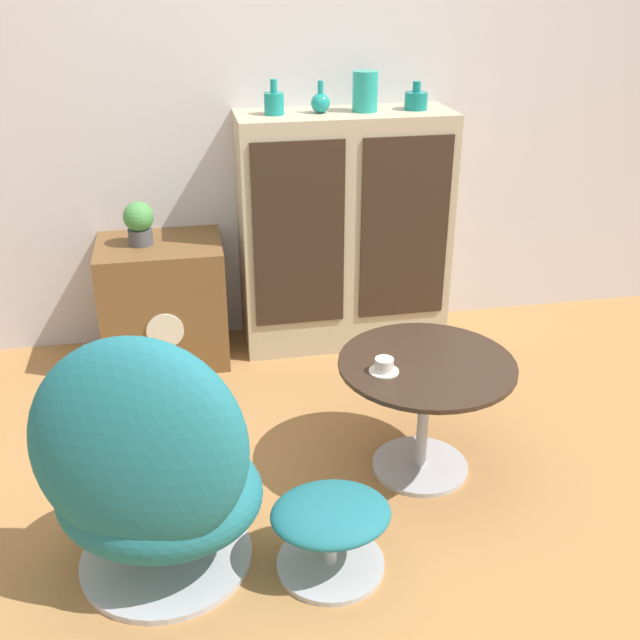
# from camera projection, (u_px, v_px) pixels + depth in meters

# --- Properties ---
(ground_plane) EXTENTS (12.00, 12.00, 0.00)m
(ground_plane) POSITION_uv_depth(u_px,v_px,m) (344.00, 531.00, 2.65)
(ground_plane) COLOR #A87542
(wall_back) EXTENTS (6.40, 0.06, 2.60)m
(wall_back) POSITION_uv_depth(u_px,v_px,m) (271.00, 81.00, 3.59)
(wall_back) COLOR silver
(wall_back) RESTS_ON ground_plane
(sideboard) EXTENTS (1.03, 0.38, 1.18)m
(sideboard) POSITION_uv_depth(u_px,v_px,m) (344.00, 232.00, 3.75)
(sideboard) COLOR tan
(sideboard) RESTS_ON ground_plane
(tv_console) EXTENTS (0.59, 0.47, 0.61)m
(tv_console) POSITION_uv_depth(u_px,v_px,m) (164.00, 301.00, 3.69)
(tv_console) COLOR brown
(tv_console) RESTS_ON ground_plane
(egg_chair) EXTENTS (0.83, 0.79, 0.90)m
(egg_chair) POSITION_uv_depth(u_px,v_px,m) (149.00, 473.00, 2.30)
(egg_chair) COLOR #B7B7BC
(egg_chair) RESTS_ON ground_plane
(ottoman) EXTENTS (0.39, 0.36, 0.26)m
(ottoman) POSITION_uv_depth(u_px,v_px,m) (331.00, 523.00, 2.42)
(ottoman) COLOR #B7B7BC
(ottoman) RESTS_ON ground_plane
(coffee_table) EXTENTS (0.66, 0.66, 0.48)m
(coffee_table) POSITION_uv_depth(u_px,v_px,m) (425.00, 394.00, 2.83)
(coffee_table) COLOR #B7B7BC
(coffee_table) RESTS_ON ground_plane
(vase_leftmost) EXTENTS (0.09, 0.09, 0.16)m
(vase_leftmost) POSITION_uv_depth(u_px,v_px,m) (274.00, 102.00, 3.42)
(vase_leftmost) COLOR teal
(vase_leftmost) RESTS_ON sideboard
(vase_inner_left) EXTENTS (0.09, 0.09, 0.15)m
(vase_inner_left) POSITION_uv_depth(u_px,v_px,m) (320.00, 102.00, 3.46)
(vase_inner_left) COLOR teal
(vase_inner_left) RESTS_ON sideboard
(vase_inner_right) EXTENTS (0.12, 0.12, 0.18)m
(vase_inner_right) POSITION_uv_depth(u_px,v_px,m) (365.00, 91.00, 3.48)
(vase_inner_right) COLOR teal
(vase_inner_right) RESTS_ON sideboard
(vase_rightmost) EXTENTS (0.11, 0.11, 0.13)m
(vase_rightmost) POSITION_uv_depth(u_px,v_px,m) (416.00, 100.00, 3.54)
(vase_rightmost) COLOR #147A75
(vase_rightmost) RESTS_ON sideboard
(potted_plant) EXTENTS (0.14, 0.14, 0.21)m
(potted_plant) POSITION_uv_depth(u_px,v_px,m) (139.00, 222.00, 3.49)
(potted_plant) COLOR #4C4C51
(potted_plant) RESTS_ON tv_console
(teacup) EXTENTS (0.11, 0.11, 0.05)m
(teacup) POSITION_uv_depth(u_px,v_px,m) (384.00, 367.00, 2.69)
(teacup) COLOR silver
(teacup) RESTS_ON coffee_table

